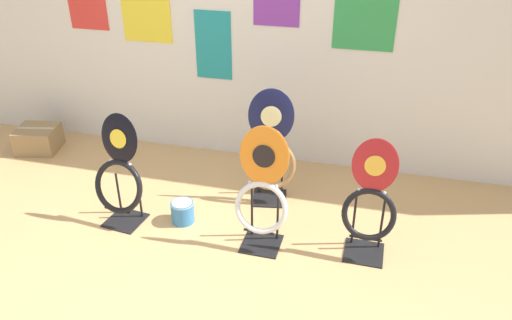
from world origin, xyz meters
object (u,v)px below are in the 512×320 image
object	(u,v)px
toilet_seat_display_orange_sun	(262,192)
storage_box	(38,139)
paint_can	(183,211)
toilet_seat_display_crimson_swirl	(370,206)
toilet_seat_display_navy_moon	(270,152)
toilet_seat_display_jazz_black	(119,177)

from	to	relation	value
toilet_seat_display_orange_sun	storage_box	size ratio (longest dim) A/B	2.09
paint_can	toilet_seat_display_crimson_swirl	bearing A→B (deg)	-1.59
toilet_seat_display_navy_moon	paint_can	bearing A→B (deg)	-140.31
toilet_seat_display_navy_moon	storage_box	world-z (taller)	toilet_seat_display_navy_moon
toilet_seat_display_navy_moon	toilet_seat_display_jazz_black	distance (m)	1.19
toilet_seat_display_jazz_black	paint_can	world-z (taller)	toilet_seat_display_jazz_black
toilet_seat_display_jazz_black	storage_box	xyz separation A→B (m)	(-1.40, 0.89, -0.29)
toilet_seat_display_jazz_black	toilet_seat_display_navy_moon	bearing A→B (deg)	29.96
storage_box	toilet_seat_display_navy_moon	bearing A→B (deg)	-6.82
toilet_seat_display_jazz_black	toilet_seat_display_orange_sun	bearing A→B (deg)	-0.61
toilet_seat_display_crimson_swirl	toilet_seat_display_jazz_black	bearing A→B (deg)	-177.91
toilet_seat_display_navy_moon	storage_box	distance (m)	2.47
toilet_seat_display_jazz_black	paint_can	xyz separation A→B (m)	(0.44, 0.11, -0.31)
toilet_seat_display_orange_sun	paint_can	size ratio (longest dim) A/B	5.06
paint_can	toilet_seat_display_orange_sun	bearing A→B (deg)	-10.01
toilet_seat_display_navy_moon	paint_can	size ratio (longest dim) A/B	5.24
toilet_seat_display_crimson_swirl	storage_box	xyz separation A→B (m)	(-3.26, 0.82, -0.29)
storage_box	paint_can	bearing A→B (deg)	-22.92
paint_can	storage_box	distance (m)	2.00
toilet_seat_display_navy_moon	paint_can	distance (m)	0.84
toilet_seat_display_orange_sun	storage_box	world-z (taller)	toilet_seat_display_orange_sun
toilet_seat_display_orange_sun	toilet_seat_display_navy_moon	world-z (taller)	toilet_seat_display_navy_moon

